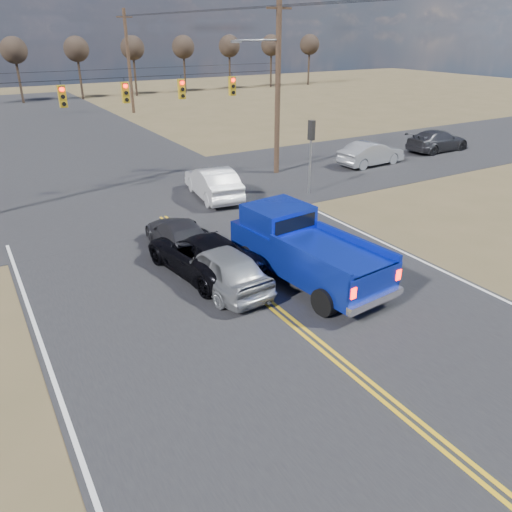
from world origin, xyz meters
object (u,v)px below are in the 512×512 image
dgrey_car_queue (179,235)px  cross_car_east_far (438,141)px  black_suv (202,253)px  cross_car_east_near (371,154)px  silver_suv (221,267)px  white_car_queue (213,183)px  pickup_truck (303,249)px

dgrey_car_queue → cross_car_east_far: (23.15, 7.10, 0.09)m
black_suv → cross_car_east_near: size_ratio=1.11×
cross_car_east_far → silver_suv: bearing=113.6°
silver_suv → white_car_queue: white_car_queue is taller
cross_car_east_far → dgrey_car_queue: bearing=105.6°
pickup_truck → dgrey_car_queue: (-2.79, 4.62, -0.50)m
black_suv → dgrey_car_queue: bearing=-98.1°
cross_car_east_near → cross_car_east_far: cross_car_east_near is taller
pickup_truck → cross_car_east_far: bearing=24.1°
white_car_queue → cross_car_east_near: bearing=-167.8°
black_suv → dgrey_car_queue: size_ratio=1.14×
white_car_queue → dgrey_car_queue: bearing=60.1°
cross_car_east_far → pickup_truck: bearing=118.4°
silver_suv → cross_car_east_near: bearing=-152.1°
pickup_truck → cross_car_east_far: 23.50m
pickup_truck → dgrey_car_queue: 5.42m
silver_suv → white_car_queue: size_ratio=0.90×
white_car_queue → cross_car_east_near: white_car_queue is taller
pickup_truck → cross_car_east_near: bearing=33.8°
pickup_truck → cross_car_east_far: size_ratio=1.26×
black_suv → white_car_queue: 8.77m
dgrey_car_queue → cross_car_east_far: bearing=-159.2°
dgrey_car_queue → silver_suv: bearing=93.8°
pickup_truck → black_suv: size_ratio=1.26×
cross_car_east_near → cross_car_east_far: (7.01, 0.64, -0.02)m
dgrey_car_queue → cross_car_east_near: 17.39m
white_car_queue → dgrey_car_queue: white_car_queue is taller
pickup_truck → cross_car_east_far: pickup_truck is taller
black_suv → cross_car_east_near: 18.31m
silver_suv → black_suv: 1.53m
cross_car_east_near → pickup_truck: bearing=126.3°
pickup_truck → silver_suv: size_ratio=1.45×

